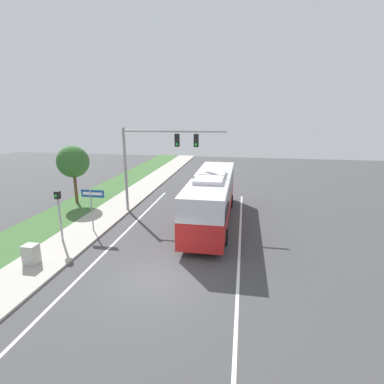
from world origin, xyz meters
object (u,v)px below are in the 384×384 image
at_px(signal_gantry, 155,152).
at_px(pedestrian_signal, 59,208).
at_px(utility_cabinet, 31,254).
at_px(bus, 212,195).
at_px(street_sign, 92,201).

relative_size(signal_gantry, pedestrian_signal, 2.44).
bearing_deg(utility_cabinet, bus, 43.97).
relative_size(bus, street_sign, 4.16).
bearing_deg(signal_gantry, utility_cabinet, -112.85).
bearing_deg(utility_cabinet, pedestrian_signal, 92.78).
height_order(pedestrian_signal, street_sign, pedestrian_signal).
bearing_deg(pedestrian_signal, street_sign, 57.13).
distance_m(signal_gantry, utility_cabinet, 10.53).
xyz_separation_m(pedestrian_signal, street_sign, (1.12, 1.73, -0.06)).
height_order(bus, street_sign, bus).
bearing_deg(signal_gantry, street_sign, -122.13).
bearing_deg(bus, signal_gantry, 164.08).
bearing_deg(utility_cabinet, street_sign, 77.72).
height_order(bus, pedestrian_signal, bus).
relative_size(signal_gantry, street_sign, 2.66).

